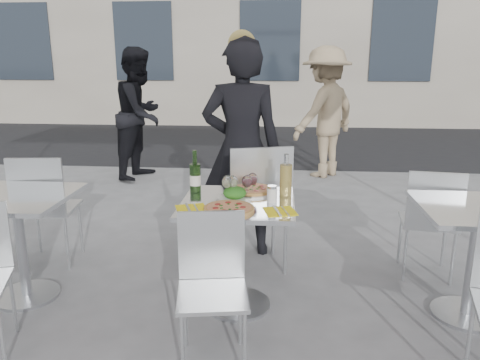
# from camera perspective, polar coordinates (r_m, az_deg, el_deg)

# --- Properties ---
(ground) EXTENTS (80.00, 80.00, 0.00)m
(ground) POSITION_cam_1_polar(r_m,az_deg,el_deg) (3.31, -0.22, -15.07)
(ground) COLOR slate
(street_asphalt) EXTENTS (24.00, 5.00, 0.00)m
(street_asphalt) POSITION_cam_1_polar(r_m,az_deg,el_deg) (9.50, 3.21, 4.80)
(street_asphalt) COLOR black
(street_asphalt) RESTS_ON ground
(main_table) EXTENTS (0.72, 0.72, 0.75)m
(main_table) POSITION_cam_1_polar(r_m,az_deg,el_deg) (3.07, -0.24, -6.32)
(main_table) COLOR #B7BABF
(main_table) RESTS_ON ground
(side_table_left) EXTENTS (0.72, 0.72, 0.75)m
(side_table_left) POSITION_cam_1_polar(r_m,az_deg,el_deg) (3.53, -25.38, -4.98)
(side_table_left) COLOR #B7BABF
(side_table_left) RESTS_ON ground
(side_table_right) EXTENTS (0.72, 0.72, 0.75)m
(side_table_right) POSITION_cam_1_polar(r_m,az_deg,el_deg) (3.31, 26.79, -6.43)
(side_table_right) COLOR #B7BABF
(side_table_right) RESTS_ON ground
(chair_far) EXTENTS (0.57, 0.58, 1.02)m
(chair_far) POSITION_cam_1_polar(r_m,az_deg,el_deg) (3.57, 2.22, -2.22)
(chair_far) COLOR silver
(chair_far) RESTS_ON ground
(chair_near) EXTENTS (0.43, 0.44, 0.82)m
(chair_near) POSITION_cam_1_polar(r_m,az_deg,el_deg) (2.62, -3.42, -11.49)
(chair_near) COLOR silver
(chair_near) RESTS_ON ground
(side_chair_lfar) EXTENTS (0.46, 0.47, 0.92)m
(side_chair_lfar) POSITION_cam_1_polar(r_m,az_deg,el_deg) (3.99, -22.82, -2.47)
(side_chair_lfar) COLOR silver
(side_chair_lfar) RESTS_ON ground
(side_chair_rfar) EXTENTS (0.44, 0.45, 0.86)m
(side_chair_rfar) POSITION_cam_1_polar(r_m,az_deg,el_deg) (3.75, 22.25, -4.00)
(side_chair_rfar) COLOR silver
(side_chair_rfar) RESTS_ON ground
(woman_diner) EXTENTS (0.68, 0.46, 1.80)m
(woman_diner) POSITION_cam_1_polar(r_m,az_deg,el_deg) (3.89, 0.19, 3.75)
(woman_diner) COLOR black
(woman_diner) RESTS_ON ground
(pedestrian_a) EXTENTS (0.85, 0.99, 1.78)m
(pedestrian_a) POSITION_cam_1_polar(r_m,az_deg,el_deg) (6.62, -12.04, 7.89)
(pedestrian_a) COLOR black
(pedestrian_a) RESTS_ON ground
(pedestrian_b) EXTENTS (1.28, 1.30, 1.79)m
(pedestrian_b) POSITION_cam_1_polar(r_m,az_deg,el_deg) (6.66, 10.33, 8.09)
(pedestrian_b) COLOR #9F8866
(pedestrian_b) RESTS_ON ground
(pizza_near) EXTENTS (0.31, 0.31, 0.02)m
(pizza_near) POSITION_cam_1_polar(r_m,az_deg,el_deg) (2.83, -1.35, -3.48)
(pizza_near) COLOR tan
(pizza_near) RESTS_ON main_table
(pizza_far) EXTENTS (0.32, 0.32, 0.03)m
(pizza_far) POSITION_cam_1_polar(r_m,az_deg,el_deg) (3.19, 1.50, -1.25)
(pizza_far) COLOR white
(pizza_far) RESTS_ON main_table
(salad_plate) EXTENTS (0.22, 0.22, 0.09)m
(salad_plate) POSITION_cam_1_polar(r_m,az_deg,el_deg) (3.03, -0.64, -1.72)
(salad_plate) COLOR white
(salad_plate) RESTS_ON main_table
(wine_bottle) EXTENTS (0.07, 0.08, 0.29)m
(wine_bottle) POSITION_cam_1_polar(r_m,az_deg,el_deg) (3.17, -5.49, 0.41)
(wine_bottle) COLOR #2D5520
(wine_bottle) RESTS_ON main_table
(carafe) EXTENTS (0.08, 0.08, 0.29)m
(carafe) POSITION_cam_1_polar(r_m,az_deg,el_deg) (3.07, 5.60, 0.01)
(carafe) COLOR tan
(carafe) RESTS_ON main_table
(sugar_shaker) EXTENTS (0.06, 0.06, 0.11)m
(sugar_shaker) POSITION_cam_1_polar(r_m,az_deg,el_deg) (2.98, 3.92, -1.70)
(sugar_shaker) COLOR white
(sugar_shaker) RESTS_ON main_table
(wineglass_white_a) EXTENTS (0.07, 0.07, 0.16)m
(wineglass_white_a) POSITION_cam_1_polar(r_m,az_deg,el_deg) (3.02, -1.58, -0.35)
(wineglass_white_a) COLOR white
(wineglass_white_a) RESTS_ON main_table
(wineglass_white_b) EXTENTS (0.07, 0.07, 0.16)m
(wineglass_white_b) POSITION_cam_1_polar(r_m,az_deg,el_deg) (3.02, -0.90, -0.31)
(wineglass_white_b) COLOR white
(wineglass_white_b) RESTS_ON main_table
(wineglass_red_a) EXTENTS (0.07, 0.07, 0.16)m
(wineglass_red_a) POSITION_cam_1_polar(r_m,az_deg,el_deg) (3.03, 0.85, -0.26)
(wineglass_red_a) COLOR white
(wineglass_red_a) RESTS_ON main_table
(wineglass_red_b) EXTENTS (0.07, 0.07, 0.16)m
(wineglass_red_b) POSITION_cam_1_polar(r_m,az_deg,el_deg) (3.09, 1.53, 0.02)
(wineglass_red_b) COLOR white
(wineglass_red_b) RESTS_ON main_table
(napkin_left) EXTENTS (0.23, 0.23, 0.01)m
(napkin_left) POSITION_cam_1_polar(r_m,az_deg,el_deg) (2.87, -5.96, -3.46)
(napkin_left) COLOR yellow
(napkin_left) RESTS_ON main_table
(napkin_right) EXTENTS (0.22, 0.22, 0.01)m
(napkin_right) POSITION_cam_1_polar(r_m,az_deg,el_deg) (2.81, 4.91, -3.80)
(napkin_right) COLOR yellow
(napkin_right) RESTS_ON main_table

